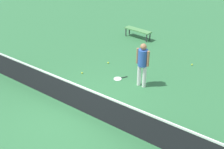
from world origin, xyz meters
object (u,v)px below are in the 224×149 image
(player_near_side, at_px, (143,62))
(courtside_bench, at_px, (138,31))
(tennis_racket_near_player, at_px, (118,79))
(tennis_ball_midcourt, at_px, (165,132))
(tennis_ball_by_net, at_px, (82,73))
(tennis_ball_baseline, at_px, (108,63))
(tennis_ball_near_player, at_px, (192,65))

(player_near_side, xyz_separation_m, courtside_bench, (2.62, -4.06, -0.59))
(tennis_racket_near_player, xyz_separation_m, tennis_ball_midcourt, (-2.89, 1.79, 0.02))
(tennis_ball_by_net, relative_size, tennis_ball_midcourt, 1.00)
(tennis_ball_midcourt, distance_m, courtside_bench, 7.47)
(tennis_racket_near_player, xyz_separation_m, tennis_ball_by_net, (1.43, 0.51, 0.02))
(player_near_side, height_order, tennis_ball_by_net, player_near_side)
(tennis_ball_midcourt, xyz_separation_m, tennis_ball_baseline, (4.01, -2.64, 0.00))
(tennis_ball_midcourt, bearing_deg, tennis_ball_baseline, -33.38)
(tennis_racket_near_player, height_order, tennis_ball_near_player, tennis_ball_near_player)
(tennis_ball_near_player, bearing_deg, player_near_side, 71.70)
(tennis_ball_near_player, height_order, tennis_ball_by_net, same)
(tennis_ball_near_player, height_order, courtside_bench, courtside_bench)
(tennis_racket_near_player, distance_m, courtside_bench, 4.47)
(tennis_racket_near_player, bearing_deg, tennis_ball_by_net, 19.52)
(player_near_side, height_order, tennis_ball_near_player, player_near_side)
(player_near_side, relative_size, tennis_ball_by_net, 25.76)
(tennis_ball_by_net, bearing_deg, courtside_bench, -87.49)
(tennis_ball_by_net, xyz_separation_m, tennis_ball_baseline, (-0.31, -1.36, 0.00))
(player_near_side, xyz_separation_m, tennis_ball_near_player, (-0.90, -2.73, -0.98))
(tennis_ball_baseline, distance_m, courtside_bench, 3.35)
(tennis_ball_by_net, relative_size, tennis_ball_baseline, 1.00)
(tennis_racket_near_player, distance_m, tennis_ball_baseline, 1.41)
(tennis_racket_near_player, bearing_deg, courtside_bench, -68.45)
(tennis_ball_near_player, xyz_separation_m, tennis_ball_midcourt, (-1.00, 4.60, 0.00))
(player_near_side, distance_m, tennis_ball_baseline, 2.45)
(player_near_side, relative_size, tennis_ball_near_player, 25.76)
(player_near_side, xyz_separation_m, tennis_ball_baseline, (2.11, -0.77, -0.98))
(tennis_ball_baseline, relative_size, courtside_bench, 0.04)
(tennis_racket_near_player, xyz_separation_m, courtside_bench, (1.64, -4.14, 0.40))
(tennis_ball_near_player, height_order, tennis_ball_baseline, same)
(tennis_racket_near_player, relative_size, tennis_ball_midcourt, 8.94)
(tennis_ball_by_net, distance_m, tennis_ball_baseline, 1.39)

